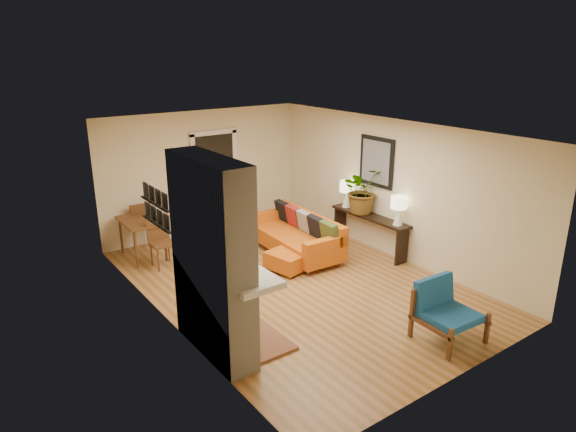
{
  "coord_description": "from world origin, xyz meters",
  "views": [
    {
      "loc": [
        -4.74,
        -6.35,
        3.83
      ],
      "look_at": [
        0.0,
        0.2,
        1.15
      ],
      "focal_mm": 32.0,
      "sensor_mm": 36.0,
      "label": 1
    }
  ],
  "objects_px": {
    "lamp_far": "(347,191)",
    "sofa": "(299,235)",
    "console_table": "(370,222)",
    "lamp_near": "(399,207)",
    "ottoman": "(289,259)",
    "blue_chair": "(444,307)",
    "dining_table": "(145,226)",
    "houseplant": "(363,190)"
  },
  "relations": [
    {
      "from": "console_table",
      "to": "lamp_near",
      "type": "distance_m",
      "value": 0.86
    },
    {
      "from": "houseplant",
      "to": "lamp_far",
      "type": "bearing_deg",
      "value": 88.76
    },
    {
      "from": "blue_chair",
      "to": "dining_table",
      "type": "xyz_separation_m",
      "value": [
        -2.22,
        5.15,
        0.16
      ]
    },
    {
      "from": "blue_chair",
      "to": "console_table",
      "type": "bearing_deg",
      "value": 63.75
    },
    {
      "from": "houseplant",
      "to": "dining_table",
      "type": "bearing_deg",
      "value": 150.7
    },
    {
      "from": "dining_table",
      "to": "lamp_far",
      "type": "bearing_deg",
      "value": -23.41
    },
    {
      "from": "dining_table",
      "to": "houseplant",
      "type": "xyz_separation_m",
      "value": [
        3.64,
        -2.04,
        0.58
      ]
    },
    {
      "from": "blue_chair",
      "to": "lamp_near",
      "type": "bearing_deg",
      "value": 56.83
    },
    {
      "from": "lamp_far",
      "to": "houseplant",
      "type": "height_order",
      "value": "houseplant"
    },
    {
      "from": "lamp_far",
      "to": "console_table",
      "type": "bearing_deg",
      "value": -90.0
    },
    {
      "from": "lamp_far",
      "to": "sofa",
      "type": "bearing_deg",
      "value": 178.66
    },
    {
      "from": "lamp_near",
      "to": "blue_chair",
      "type": "bearing_deg",
      "value": -123.17
    },
    {
      "from": "sofa",
      "to": "dining_table",
      "type": "height_order",
      "value": "dining_table"
    },
    {
      "from": "dining_table",
      "to": "console_table",
      "type": "distance_m",
      "value": 4.29
    },
    {
      "from": "blue_chair",
      "to": "houseplant",
      "type": "height_order",
      "value": "houseplant"
    },
    {
      "from": "ottoman",
      "to": "console_table",
      "type": "relative_size",
      "value": 0.43
    },
    {
      "from": "dining_table",
      "to": "blue_chair",
      "type": "bearing_deg",
      "value": -66.68
    },
    {
      "from": "lamp_near",
      "to": "houseplant",
      "type": "bearing_deg",
      "value": 90.62
    },
    {
      "from": "sofa",
      "to": "console_table",
      "type": "relative_size",
      "value": 1.17
    },
    {
      "from": "dining_table",
      "to": "lamp_far",
      "type": "distance_m",
      "value": 4.0
    },
    {
      "from": "dining_table",
      "to": "houseplant",
      "type": "distance_m",
      "value": 4.21
    },
    {
      "from": "sofa",
      "to": "console_table",
      "type": "bearing_deg",
      "value": -30.72
    },
    {
      "from": "ottoman",
      "to": "dining_table",
      "type": "xyz_separation_m",
      "value": [
        -1.83,
        2.09,
        0.41
      ]
    },
    {
      "from": "ottoman",
      "to": "lamp_near",
      "type": "bearing_deg",
      "value": -25.72
    },
    {
      "from": "blue_chair",
      "to": "lamp_far",
      "type": "relative_size",
      "value": 1.53
    },
    {
      "from": "houseplant",
      "to": "blue_chair",
      "type": "bearing_deg",
      "value": -114.49
    },
    {
      "from": "console_table",
      "to": "sofa",
      "type": "bearing_deg",
      "value": 149.28
    },
    {
      "from": "ottoman",
      "to": "console_table",
      "type": "height_order",
      "value": "console_table"
    },
    {
      "from": "dining_table",
      "to": "lamp_near",
      "type": "height_order",
      "value": "lamp_near"
    },
    {
      "from": "sofa",
      "to": "dining_table",
      "type": "bearing_deg",
      "value": 147.74
    },
    {
      "from": "console_table",
      "to": "lamp_far",
      "type": "bearing_deg",
      "value": 90.0
    },
    {
      "from": "lamp_far",
      "to": "houseplant",
      "type": "bearing_deg",
      "value": -91.24
    },
    {
      "from": "ottoman",
      "to": "houseplant",
      "type": "relative_size",
      "value": 0.86
    },
    {
      "from": "ottoman",
      "to": "dining_table",
      "type": "distance_m",
      "value": 2.81
    },
    {
      "from": "ottoman",
      "to": "houseplant",
      "type": "distance_m",
      "value": 2.06
    },
    {
      "from": "blue_chair",
      "to": "lamp_near",
      "type": "height_order",
      "value": "lamp_near"
    },
    {
      "from": "ottoman",
      "to": "console_table",
      "type": "bearing_deg",
      "value": -5.17
    },
    {
      "from": "console_table",
      "to": "blue_chair",
      "type": "bearing_deg",
      "value": -116.25
    },
    {
      "from": "blue_chair",
      "to": "houseplant",
      "type": "distance_m",
      "value": 3.5
    },
    {
      "from": "console_table",
      "to": "lamp_near",
      "type": "bearing_deg",
      "value": -90.0
    },
    {
      "from": "sofa",
      "to": "blue_chair",
      "type": "distance_m",
      "value": 3.61
    },
    {
      "from": "lamp_near",
      "to": "ottoman",
      "type": "bearing_deg",
      "value": 154.28
    }
  ]
}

